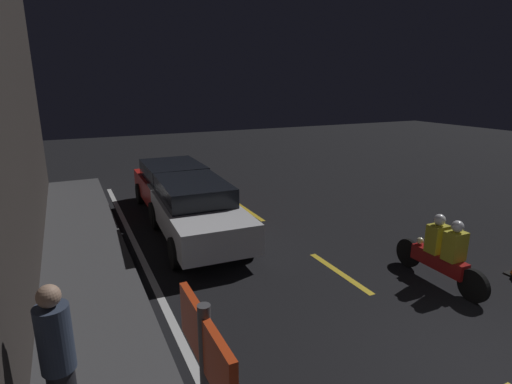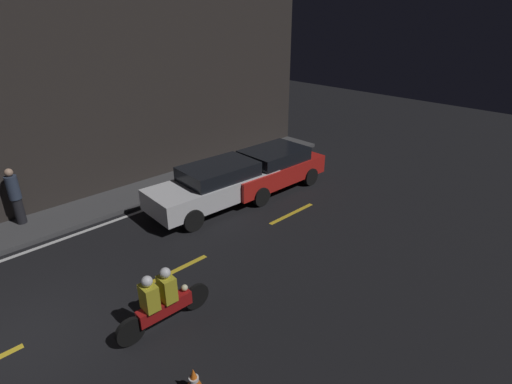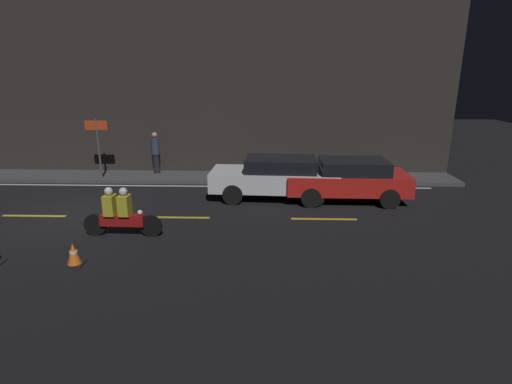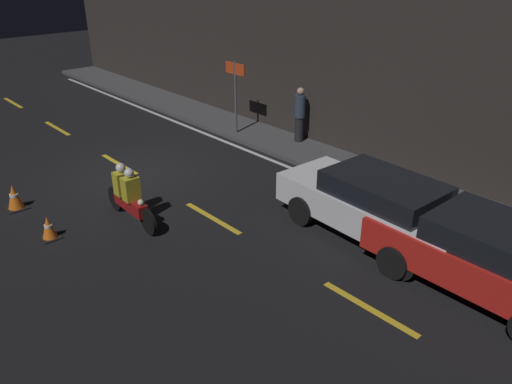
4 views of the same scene
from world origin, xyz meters
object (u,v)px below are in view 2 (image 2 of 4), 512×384
at_px(motorcycle, 161,301).
at_px(traffic_cone_mid, 194,381).
at_px(sedan_white, 215,185).
at_px(taxi_red, 271,167).
at_px(pedestrian, 15,196).

bearing_deg(motorcycle, traffic_cone_mid, -103.94).
bearing_deg(sedan_white, taxi_red, 179.71).
distance_m(taxi_red, pedestrian, 8.20).
xyz_separation_m(traffic_cone_mid, pedestrian, (-0.32, 8.32, 0.78)).
xyz_separation_m(sedan_white, taxi_red, (2.50, -0.13, -0.02)).
bearing_deg(pedestrian, sedan_white, -30.77).
bearing_deg(taxi_red, sedan_white, -2.14).
distance_m(motorcycle, traffic_cone_mid, 1.84).
relative_size(sedan_white, taxi_red, 1.08).
distance_m(taxi_red, motorcycle, 7.58).
bearing_deg(sedan_white, pedestrian, -28.02).
bearing_deg(motorcycle, pedestrian, 98.41).
xyz_separation_m(taxi_red, traffic_cone_mid, (-7.24, -5.17, -0.52)).
xyz_separation_m(motorcycle, pedestrian, (-0.80, 6.58, 0.40)).
bearing_deg(pedestrian, traffic_cone_mid, -87.78).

